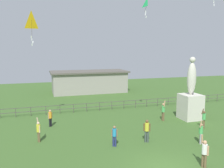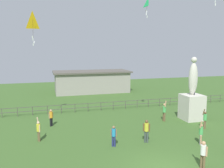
# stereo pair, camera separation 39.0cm
# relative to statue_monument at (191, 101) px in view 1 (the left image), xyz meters

# --- Properties ---
(statue_monument) EXTENTS (1.91, 1.91, 6.15)m
(statue_monument) POSITION_rel_statue_monument_xyz_m (0.00, 0.00, 0.00)
(statue_monument) COLOR beige
(statue_monument) RESTS_ON ground_plane
(lamppost) EXTENTS (0.36, 0.36, 4.34)m
(lamppost) POSITION_rel_statue_monument_xyz_m (0.12, -0.16, 1.32)
(lamppost) COLOR #38383D
(lamppost) RESTS_ON ground_plane
(person_0) EXTENTS (0.41, 0.28, 1.51)m
(person_0) POSITION_rel_statue_monument_xyz_m (-9.22, -4.21, -0.97)
(person_0) COLOR navy
(person_0) RESTS_ON ground_plane
(person_1) EXTENTS (0.32, 0.55, 2.05)m
(person_1) POSITION_rel_statue_monument_xyz_m (-2.87, 0.22, -0.82)
(person_1) COLOR brown
(person_1) RESTS_ON ground_plane
(person_2) EXTENTS (0.39, 0.31, 1.54)m
(person_2) POSITION_rel_statue_monument_xyz_m (-13.36, 1.63, -0.96)
(person_2) COLOR black
(person_2) RESTS_ON ground_plane
(person_3) EXTENTS (0.31, 0.51, 1.94)m
(person_3) POSITION_rel_statue_monument_xyz_m (-5.16, -8.62, -0.87)
(person_3) COLOR brown
(person_3) RESTS_ON ground_plane
(person_4) EXTENTS (0.49, 0.30, 1.80)m
(person_4) POSITION_rel_statue_monument_xyz_m (-0.57, -2.77, -0.94)
(person_4) COLOR brown
(person_4) RESTS_ON ground_plane
(person_5) EXTENTS (0.48, 0.32, 1.72)m
(person_5) POSITION_rel_statue_monument_xyz_m (-6.69, -4.17, -0.85)
(person_5) COLOR #3F4C47
(person_5) RESTS_ON ground_plane
(person_6) EXTENTS (0.39, 0.42, 1.81)m
(person_6) POSITION_rel_statue_monument_xyz_m (-3.07, -5.61, -0.93)
(person_6) COLOR #99999E
(person_6) RESTS_ON ground_plane
(person_7) EXTENTS (0.29, 0.48, 1.81)m
(person_7) POSITION_rel_statue_monument_xyz_m (-14.35, -1.75, -0.93)
(person_7) COLOR brown
(person_7) RESTS_ON ground_plane
(kite_1) EXTENTS (0.43, 0.80, 1.85)m
(kite_1) POSITION_rel_statue_monument_xyz_m (-4.46, 0.90, 9.20)
(kite_1) COLOR #1EB759
(kite_2) EXTENTS (0.87, 0.72, 2.97)m
(kite_2) POSITION_rel_statue_monument_xyz_m (-14.57, 2.48, 7.46)
(kite_2) COLOR yellow
(waterfront_railing) EXTENTS (36.00, 0.06, 0.95)m
(waterfront_railing) POSITION_rel_statue_monument_xyz_m (-7.76, 5.77, -1.22)
(waterfront_railing) COLOR #4C4742
(waterfront_railing) RESTS_ON ground_plane
(pavilion_building) EXTENTS (12.18, 5.44, 3.44)m
(pavilion_building) POSITION_rel_statue_monument_xyz_m (-6.51, 17.77, -0.10)
(pavilion_building) COLOR gray
(pavilion_building) RESTS_ON ground_plane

